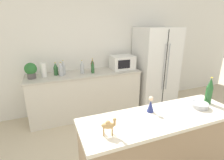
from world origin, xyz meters
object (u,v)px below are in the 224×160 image
at_px(back_bottle_4, 82,67).
at_px(camel_figurine, 109,125).
at_px(back_bottle_1, 56,69).
at_px(microwave, 122,62).
at_px(wise_man_figurine_blue, 151,105).
at_px(wine_bottle, 209,91).
at_px(refrigerator, 155,67).
at_px(back_bottle_5, 92,65).
at_px(paper_towel_roll, 44,70).
at_px(back_bottle_2, 93,67).
at_px(fruit_bowl, 200,105).
at_px(back_bottle_0, 61,69).
at_px(back_bottle_3, 64,68).
at_px(potted_plant, 31,70).

bearing_deg(back_bottle_4, camel_figurine, -96.34).
distance_m(back_bottle_1, back_bottle_4, 0.49).
distance_m(microwave, camel_figurine, 2.39).
xyz_separation_m(back_bottle_1, back_bottle_4, (0.49, -0.06, 0.01)).
xyz_separation_m(back_bottle_4, wise_man_figurine_blue, (0.31, -1.88, 0.01)).
relative_size(wine_bottle, camel_figurine, 1.98).
relative_size(refrigerator, back_bottle_5, 6.27).
bearing_deg(camel_figurine, back_bottle_1, 96.71).
height_order(back_bottle_4, back_bottle_5, back_bottle_5).
bearing_deg(paper_towel_roll, wine_bottle, -48.61).
bearing_deg(back_bottle_4, wise_man_figurine_blue, -80.53).
height_order(back_bottle_2, back_bottle_4, same).
xyz_separation_m(back_bottle_2, fruit_bowl, (0.68, -1.93, -0.04)).
xyz_separation_m(paper_towel_roll, back_bottle_0, (0.30, -0.05, -0.01)).
bearing_deg(camel_figurine, fruit_bowl, 4.83).
bearing_deg(microwave, back_bottle_2, -172.36).
height_order(back_bottle_2, back_bottle_3, back_bottle_3).
xyz_separation_m(wine_bottle, fruit_bowl, (-0.17, -0.05, -0.12)).
bearing_deg(back_bottle_3, fruit_bowl, -59.35).
distance_m(potted_plant, back_bottle_3, 0.57).
relative_size(fruit_bowl, camel_figurine, 1.18).
distance_m(fruit_bowl, camel_figurine, 1.11).
relative_size(microwave, wine_bottle, 1.51).
bearing_deg(back_bottle_0, refrigerator, -1.06).
xyz_separation_m(refrigerator, back_bottle_5, (-1.44, 0.07, 0.16)).
relative_size(back_bottle_1, camel_figurine, 1.51).
xyz_separation_m(refrigerator, paper_towel_roll, (-2.35, 0.08, 0.15)).
relative_size(back_bottle_1, fruit_bowl, 1.28).
xyz_separation_m(microwave, fruit_bowl, (0.01, -2.02, -0.06)).
relative_size(back_bottle_2, wine_bottle, 0.81).
xyz_separation_m(refrigerator, back_bottle_2, (-1.46, -0.01, 0.15)).
bearing_deg(back_bottle_5, microwave, 1.05).
relative_size(potted_plant, paper_towel_roll, 1.10).
xyz_separation_m(back_bottle_1, wine_bottle, (1.53, -2.01, 0.09)).
distance_m(back_bottle_2, back_bottle_4, 0.20).
distance_m(back_bottle_5, fruit_bowl, 2.12).
relative_size(potted_plant, wine_bottle, 0.89).
distance_m(back_bottle_5, camel_figurine, 2.15).
relative_size(microwave, camel_figurine, 3.00).
bearing_deg(back_bottle_5, refrigerator, -2.89).
xyz_separation_m(back_bottle_3, wise_man_figurine_blue, (0.66, -1.93, -0.00)).
bearing_deg(paper_towel_roll, back_bottle_0, -8.58).
xyz_separation_m(back_bottle_4, camel_figurine, (-0.23, -2.09, 0.02)).
distance_m(back_bottle_0, fruit_bowl, 2.35).
distance_m(paper_towel_roll, back_bottle_0, 0.30).
bearing_deg(wine_bottle, fruit_bowl, -165.02).
bearing_deg(back_bottle_0, wise_man_figurine_blue, -69.05).
height_order(microwave, wine_bottle, wine_bottle).
bearing_deg(wine_bottle, potted_plant, 134.99).
distance_m(refrigerator, camel_figurine, 2.78).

